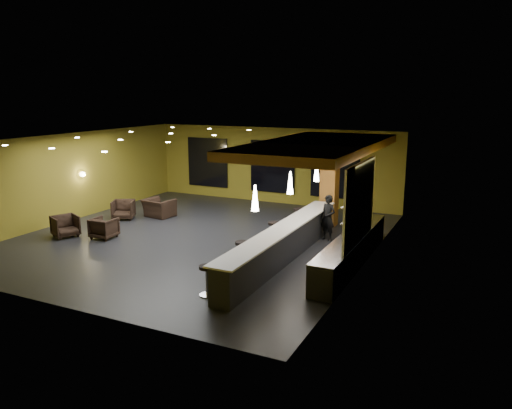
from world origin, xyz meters
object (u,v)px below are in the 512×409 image
at_px(staff_a, 328,218).
at_px(armchair_d, 159,208).
at_px(bar_stool_1, 231,263).
at_px(armchair_c, 123,210).
at_px(bar_stool_3, 265,242).
at_px(bar_stool_5, 290,225).
at_px(staff_c, 360,216).
at_px(bar_stool_2, 242,251).
at_px(pendant_2, 317,171).
at_px(bar_stool_6, 299,217).
at_px(prep_counter, 351,251).
at_px(pendant_1, 290,183).
at_px(armchair_a, 65,226).
at_px(armchair_b, 104,228).
at_px(bar_stool_0, 207,277).
at_px(pendant_0, 255,198).
at_px(column, 330,181).
at_px(bar_stool_4, 274,231).
at_px(bar_counter, 283,245).
at_px(staff_b, 360,216).

bearing_deg(staff_a, armchair_d, -161.55).
bearing_deg(bar_stool_1, armchair_c, 150.58).
xyz_separation_m(bar_stool_3, bar_stool_5, (-0.04, 2.27, 0.01)).
bearing_deg(staff_c, bar_stool_2, -103.92).
bearing_deg(pendant_2, bar_stool_6, 155.55).
height_order(prep_counter, armchair_c, prep_counter).
height_order(bar_stool_2, bar_stool_6, bar_stool_6).
xyz_separation_m(staff_a, armchair_c, (-8.44, -0.74, -0.41)).
height_order(staff_c, armchair_c, staff_c).
xyz_separation_m(prep_counter, staff_a, (-1.43, 2.16, 0.37)).
xyz_separation_m(pendant_1, armchair_c, (-7.87, 1.42, -1.96)).
bearing_deg(armchair_a, prep_counter, -56.48).
bearing_deg(armchair_d, pendant_1, 168.96).
relative_size(armchair_b, bar_stool_6, 0.95).
distance_m(bar_stool_0, bar_stool_2, 2.15).
relative_size(pendant_1, armchair_b, 0.86).
bearing_deg(armchair_a, bar_stool_3, -56.57).
relative_size(armchair_a, armchair_b, 1.05).
relative_size(pendant_1, bar_stool_6, 0.82).
distance_m(pendant_0, bar_stool_0, 2.41).
height_order(armchair_a, bar_stool_1, armchair_a).
xyz_separation_m(armchair_d, bar_stool_3, (6.11, -2.78, 0.09)).
relative_size(armchair_b, bar_stool_2, 0.98).
bearing_deg(armchair_c, pendant_0, -54.34).
distance_m(column, pendant_0, 6.63).
relative_size(armchair_a, bar_stool_3, 1.17).
height_order(staff_a, bar_stool_4, staff_a).
bearing_deg(armchair_d, column, -157.49).
relative_size(pendant_0, pendant_1, 1.00).
distance_m(staff_a, armchair_b, 7.93).
bearing_deg(bar_stool_4, bar_counter, -55.13).
relative_size(bar_counter, armchair_d, 6.95).
bearing_deg(armchair_d, pendant_2, -170.69).
bearing_deg(staff_c, staff_b, 119.52).
height_order(staff_b, bar_stool_6, staff_b).
distance_m(armchair_b, bar_stool_6, 7.06).
bearing_deg(bar_stool_0, bar_stool_4, 91.86).
height_order(staff_b, armchair_d, staff_b).
relative_size(bar_counter, armchair_a, 9.36).
xyz_separation_m(pendant_0, pendant_1, (0.00, 2.50, 0.00)).
height_order(column, staff_b, column).
bearing_deg(armchair_a, staff_c, -41.76).
bearing_deg(staff_b, pendant_1, -100.71).
relative_size(prep_counter, pendant_2, 8.57).
distance_m(prep_counter, bar_stool_4, 2.93).
relative_size(armchair_a, bar_stool_2, 1.03).
bearing_deg(bar_stool_0, staff_b, 72.32).
xyz_separation_m(staff_c, bar_stool_5, (-2.31, -0.77, -0.40)).
relative_size(pendant_0, armchair_b, 0.86).
distance_m(staff_b, armchair_a, 10.57).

